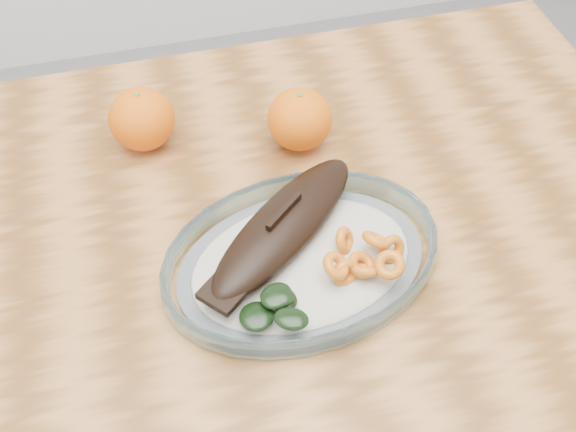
{
  "coord_description": "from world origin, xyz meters",
  "views": [
    {
      "loc": [
        -0.04,
        -0.5,
        1.4
      ],
      "look_at": [
        0.1,
        0.03,
        0.77
      ],
      "focal_mm": 45.0,
      "sensor_mm": 36.0,
      "label": 1
    }
  ],
  "objects": [
    {
      "name": "dining_table",
      "position": [
        0.0,
        0.0,
        0.65
      ],
      "size": [
        1.2,
        0.8,
        0.75
      ],
      "color": "brown",
      "rests_on": "ground"
    },
    {
      "name": "plated_meal",
      "position": [
        0.1,
        -0.02,
        0.77
      ],
      "size": [
        0.64,
        0.64,
        0.08
      ],
      "rotation": [
        0.0,
        0.0,
        0.14
      ],
      "color": "white",
      "rests_on": "dining_table"
    },
    {
      "name": "orange_left",
      "position": [
        -0.05,
        0.22,
        0.79
      ],
      "size": [
        0.08,
        0.08,
        0.08
      ],
      "primitive_type": "sphere",
      "color": "#DE4F04",
      "rests_on": "dining_table"
    },
    {
      "name": "orange_right",
      "position": [
        0.15,
        0.17,
        0.79
      ],
      "size": [
        0.08,
        0.08,
        0.08
      ],
      "primitive_type": "sphere",
      "color": "#DE4F04",
      "rests_on": "dining_table"
    }
  ]
}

